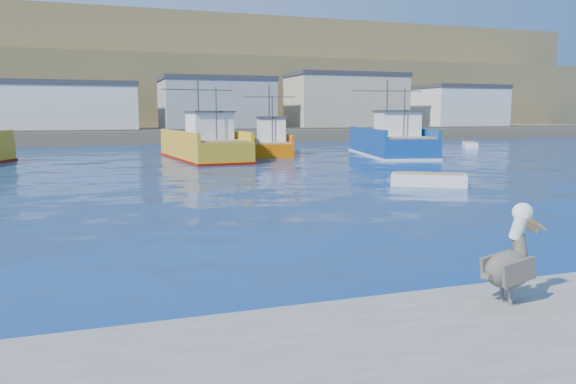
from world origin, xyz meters
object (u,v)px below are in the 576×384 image
object	(u,v)px
boat_orange	(270,143)
skiff_far	(470,145)
trawler_yellow_b	(204,146)
trawler_blue	(391,142)
pelican	(512,261)
skiff_mid	(429,181)

from	to	relation	value
boat_orange	skiff_far	size ratio (longest dim) A/B	2.48
trawler_yellow_b	trawler_blue	size ratio (longest dim) A/B	0.93
boat_orange	pelican	xyz separation A→B (m)	(-8.31, -40.45, 0.17)
trawler_yellow_b	trawler_blue	distance (m)	16.49
trawler_blue	pelican	bearing A→B (deg)	-116.58
trawler_yellow_b	skiff_mid	size ratio (longest dim) A/B	3.37
trawler_blue	boat_orange	bearing A→B (deg)	158.83
trawler_yellow_b	trawler_blue	bearing A→B (deg)	-3.74
boat_orange	skiff_mid	distance (m)	23.32
boat_orange	skiff_far	distance (m)	23.61
trawler_blue	skiff_mid	size ratio (longest dim) A/B	3.64
skiff_far	pelican	distance (m)	53.72
pelican	trawler_blue	bearing A→B (deg)	63.42
skiff_far	trawler_yellow_b	bearing A→B (deg)	-169.23
skiff_mid	pelican	bearing A→B (deg)	-119.16
skiff_mid	pelican	world-z (taller)	pelican
trawler_yellow_b	skiff_mid	distance (m)	21.90
skiff_far	pelican	xyz separation A→B (m)	(-31.73, -43.34, 0.97)
pelican	skiff_mid	bearing A→B (deg)	60.84
boat_orange	trawler_yellow_b	bearing A→B (deg)	-156.61
trawler_yellow_b	pelican	distance (m)	37.70
trawler_yellow_b	pelican	world-z (taller)	trawler_yellow_b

